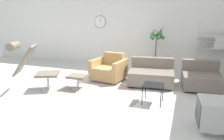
% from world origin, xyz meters
% --- Properties ---
extents(ground_plane, '(12.00, 12.00, 0.00)m').
position_xyz_m(ground_plane, '(0.00, 0.00, 0.00)').
color(ground_plane, silver).
extents(wall_back, '(12.00, 0.09, 2.80)m').
position_xyz_m(wall_back, '(-0.00, 3.13, 1.40)').
color(wall_back, silver).
rests_on(wall_back, ground_plane).
extents(round_rug, '(2.12, 2.12, 0.01)m').
position_xyz_m(round_rug, '(-0.10, -0.03, 0.00)').
color(round_rug, gray).
rests_on(round_rug, ground_plane).
extents(lounge_chair, '(1.22, 0.92, 1.22)m').
position_xyz_m(lounge_chair, '(-1.71, -0.20, 0.71)').
color(lounge_chair, '#BCBCC1').
rests_on(lounge_chair, ground_plane).
extents(ottoman, '(0.48, 0.41, 0.36)m').
position_xyz_m(ottoman, '(-0.68, 0.27, 0.27)').
color(ottoman, '#BCBCC1').
rests_on(ottoman, ground_plane).
extents(armchair_red, '(0.99, 0.96, 0.76)m').
position_xyz_m(armchair_red, '(-0.20, 1.31, 0.28)').
color(armchair_red, silver).
rests_on(armchair_red, ground_plane).
extents(couch_low, '(1.26, 1.06, 0.68)m').
position_xyz_m(couch_low, '(1.02, 1.29, 0.25)').
color(couch_low, black).
rests_on(couch_low, ground_plane).
extents(couch_second, '(1.03, 1.03, 0.68)m').
position_xyz_m(couch_second, '(2.28, 1.37, 0.25)').
color(couch_second, black).
rests_on(couch_second, ground_plane).
extents(side_table, '(0.42, 0.42, 0.42)m').
position_xyz_m(side_table, '(1.26, -0.02, 0.37)').
color(side_table, black).
rests_on(side_table, ground_plane).
extents(crt_television, '(0.53, 0.59, 0.54)m').
position_xyz_m(crt_television, '(2.37, -0.83, 0.29)').
color(crt_television, '#B7B7B7').
rests_on(crt_television, ground_plane).
extents(potted_plant, '(0.56, 0.57, 1.54)m').
position_xyz_m(potted_plant, '(0.93, 2.61, 0.66)').
color(potted_plant, '#333338').
rests_on(potted_plant, ground_plane).
extents(shelf_unit, '(0.96, 0.28, 1.65)m').
position_xyz_m(shelf_unit, '(2.74, 2.82, 1.02)').
color(shelf_unit, '#BCBCC1').
rests_on(shelf_unit, ground_plane).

